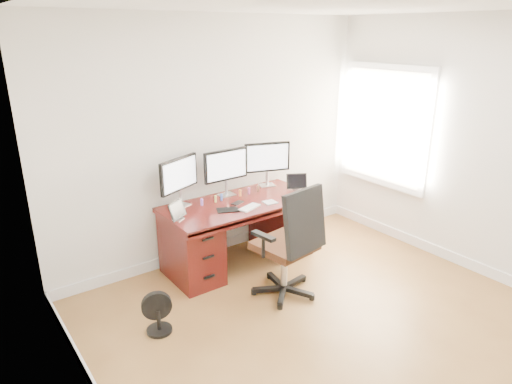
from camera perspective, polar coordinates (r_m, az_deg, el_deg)
ground at (r=4.17m, az=12.89°, el=-18.18°), size 4.50×4.50×0.00m
back_wall at (r=5.18m, az=-4.92°, el=6.43°), size 4.00×0.10×2.70m
right_wall at (r=5.22m, az=27.90°, el=4.37°), size 0.10×4.50×2.70m
desk at (r=5.14m, az=-2.18°, el=-4.77°), size 1.70×0.80×0.75m
office_chair at (r=4.54m, az=4.08°, el=-8.55°), size 0.70×0.70×1.16m
floor_fan at (r=4.20m, az=-12.14°, el=-14.61°), size 0.27×0.23×0.39m
monitor_left at (r=4.82m, az=-9.59°, el=1.99°), size 0.52×0.25×0.53m
monitor_center at (r=5.09m, az=-3.77°, el=3.17°), size 0.55×0.14×0.53m
monitor_right at (r=5.41m, az=1.42°, el=4.18°), size 0.53×0.21×0.53m
tablet_left at (r=4.56m, az=-9.74°, el=-2.42°), size 0.24×0.18×0.19m
tablet_right at (r=5.37m, az=5.17°, el=1.20°), size 0.24×0.17×0.19m
keyboard at (r=4.80m, az=-0.81°, el=-1.95°), size 0.28×0.19×0.01m
trackpad at (r=4.96m, az=1.75°, el=-1.29°), size 0.14×0.14×0.01m
drawing_tablet at (r=4.76m, az=-3.54°, el=-2.23°), size 0.26×0.22×0.01m
phone at (r=4.94m, az=-2.32°, el=-1.36°), size 0.16×0.12×0.01m
figurine_purple at (r=4.90m, az=-6.80°, el=-1.19°), size 0.03×0.03×0.08m
figurine_yellow at (r=4.98m, az=-5.08°, el=-0.79°), size 0.03×0.03×0.08m
figurine_blue at (r=5.02m, az=-4.34°, el=-0.61°), size 0.03×0.03×0.08m
figurine_orange at (r=5.14m, az=-1.99°, el=-0.05°), size 0.03×0.03×0.08m
figurine_pink at (r=5.21m, az=-0.88°, el=0.21°), size 0.03×0.03×0.08m
figurine_brown at (r=5.28m, az=0.25°, el=0.48°), size 0.03×0.03×0.08m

